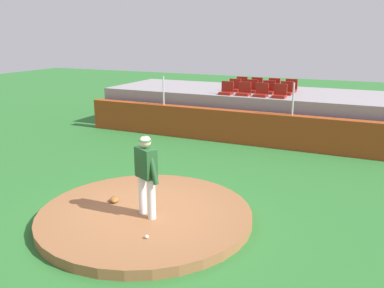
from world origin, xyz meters
name	(u,v)px	position (x,y,z in m)	size (l,w,h in m)	color
ground_plane	(146,219)	(0.00, 0.00, 0.00)	(60.00, 60.00, 0.00)	#2B6C2C
pitchers_mound	(145,215)	(0.00, 0.00, 0.10)	(4.65, 4.65, 0.21)	brown
pitcher	(146,170)	(0.17, -0.19, 1.24)	(0.78, 0.46, 1.78)	white
baseball	(147,237)	(0.67, -1.06, 0.24)	(0.07, 0.07, 0.07)	white
fielding_glove	(114,200)	(-0.90, 0.11, 0.26)	(0.30, 0.20, 0.11)	brown
brick_barrier	(244,128)	(0.00, 6.98, 0.60)	(13.17, 0.40, 1.21)	#953B17
fence_post_left	(164,91)	(-3.32, 6.98, 1.77)	(0.06, 0.06, 1.12)	silver
fence_post_right	(293,99)	(1.72, 6.98, 1.77)	(0.06, 0.06, 1.12)	silver
bleacher_platform	(262,110)	(0.00, 9.46, 0.82)	(12.99, 4.06, 1.63)	gray
stadium_chair_0	(227,90)	(-1.04, 7.93, 1.79)	(0.48, 0.44, 0.50)	maroon
stadium_chair_1	(244,91)	(-0.35, 7.98, 1.79)	(0.48, 0.44, 0.50)	maroon
stadium_chair_2	(261,92)	(0.33, 7.96, 1.79)	(0.48, 0.44, 0.50)	maroon
stadium_chair_3	(280,93)	(1.04, 7.96, 1.79)	(0.48, 0.44, 0.50)	maroon
stadium_chair_4	(234,87)	(-1.04, 8.87, 1.79)	(0.48, 0.44, 0.50)	maroon
stadium_chair_5	(251,88)	(-0.33, 8.89, 1.79)	(0.48, 0.44, 0.50)	maroon
stadium_chair_6	(268,89)	(0.37, 8.85, 1.79)	(0.48, 0.44, 0.50)	maroon
stadium_chair_7	(286,90)	(1.08, 8.85, 1.79)	(0.48, 0.44, 0.50)	maroon
stadium_chair_8	(241,85)	(-1.04, 9.77, 1.79)	(0.48, 0.44, 0.50)	maroon
stadium_chair_9	(256,86)	(-0.38, 9.77, 1.79)	(0.48, 0.44, 0.50)	maroon
stadium_chair_10	(274,87)	(0.36, 9.77, 1.79)	(0.48, 0.44, 0.50)	maroon
stadium_chair_11	(291,88)	(1.07, 9.78, 1.79)	(0.48, 0.44, 0.50)	maroon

